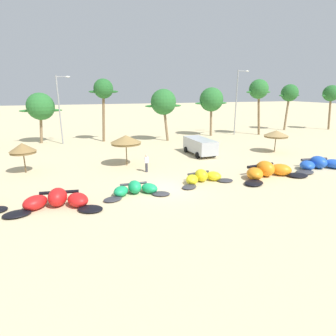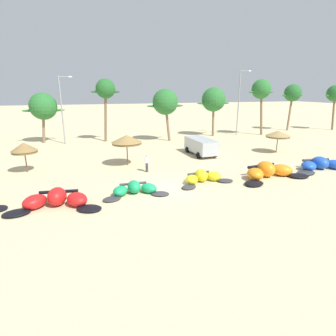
{
  "view_description": "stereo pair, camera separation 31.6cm",
  "coord_description": "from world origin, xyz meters",
  "px_view_note": "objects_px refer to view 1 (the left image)",
  "views": [
    {
      "loc": [
        -6.13,
        -18.48,
        7.19
      ],
      "look_at": [
        0.77,
        2.0,
        1.0
      ],
      "focal_mm": 29.26,
      "sensor_mm": 36.0,
      "label": 1
    },
    {
      "loc": [
        -5.83,
        -18.58,
        7.19
      ],
      "look_at": [
        0.77,
        2.0,
        1.0
      ],
      "focal_mm": 29.26,
      "sensor_mm": 36.0,
      "label": 2
    }
  ],
  "objects_px": {
    "kite_left": "(57,201)",
    "palm_center_right": "(211,100)",
    "palm_right_of_gap": "(259,90)",
    "person_near_kites": "(146,163)",
    "palm_right": "(290,94)",
    "palm_left_of_gap": "(103,90)",
    "beach_umbrella_near_van": "(23,148)",
    "palm_left": "(41,107)",
    "kite_left_of_center": "(135,189)",
    "beach_umbrella_near_palms": "(276,134)",
    "kite_center": "(203,178)",
    "lamppost_west": "(60,107)",
    "parked_van": "(199,145)",
    "palm_center_left": "(163,102)",
    "kite_right": "(321,164)",
    "lamppost_west_center": "(237,100)",
    "palm_rightmost": "(331,94)",
    "kite_right_of_center": "(268,171)",
    "beach_umbrella_middle": "(126,140)"
  },
  "relations": [
    {
      "from": "kite_left",
      "to": "palm_center_right",
      "type": "xyz_separation_m",
      "value": [
        22.1,
        22.26,
        5.22
      ]
    },
    {
      "from": "palm_right_of_gap",
      "to": "person_near_kites",
      "type": "bearing_deg",
      "value": -146.11
    },
    {
      "from": "palm_right",
      "to": "palm_left_of_gap",
      "type": "bearing_deg",
      "value": -178.05
    },
    {
      "from": "beach_umbrella_near_van",
      "to": "palm_left",
      "type": "height_order",
      "value": "palm_left"
    },
    {
      "from": "kite_left_of_center",
      "to": "beach_umbrella_near_palms",
      "type": "relative_size",
      "value": 1.74
    },
    {
      "from": "kite_center",
      "to": "palm_left_of_gap",
      "type": "height_order",
      "value": "palm_left_of_gap"
    },
    {
      "from": "kite_center",
      "to": "palm_center_right",
      "type": "relative_size",
      "value": 0.64
    },
    {
      "from": "beach_umbrella_near_palms",
      "to": "lamppost_west",
      "type": "height_order",
      "value": "lamppost_west"
    },
    {
      "from": "palm_left",
      "to": "palm_right",
      "type": "distance_m",
      "value": 41.22
    },
    {
      "from": "parked_van",
      "to": "palm_right",
      "type": "distance_m",
      "value": 27.55
    },
    {
      "from": "palm_left_of_gap",
      "to": "palm_center_left",
      "type": "bearing_deg",
      "value": -16.57
    },
    {
      "from": "kite_right",
      "to": "lamppost_west",
      "type": "xyz_separation_m",
      "value": [
        -23.23,
        21.01,
        4.59
      ]
    },
    {
      "from": "palm_left",
      "to": "palm_right",
      "type": "bearing_deg",
      "value": -0.49
    },
    {
      "from": "kite_left_of_center",
      "to": "palm_right_of_gap",
      "type": "xyz_separation_m",
      "value": [
        24.44,
        20.09,
        6.82
      ]
    },
    {
      "from": "kite_left",
      "to": "palm_right",
      "type": "relative_size",
      "value": 0.74
    },
    {
      "from": "palm_left",
      "to": "palm_center_left",
      "type": "xyz_separation_m",
      "value": [
        16.32,
        -3.83,
        0.52
      ]
    },
    {
      "from": "palm_center_right",
      "to": "lamppost_west_center",
      "type": "xyz_separation_m",
      "value": [
        4.53,
        -0.21,
        0.01
      ]
    },
    {
      "from": "palm_right_of_gap",
      "to": "lamppost_west_center",
      "type": "bearing_deg",
      "value": 156.66
    },
    {
      "from": "kite_left",
      "to": "palm_center_right",
      "type": "distance_m",
      "value": 31.8
    },
    {
      "from": "kite_right",
      "to": "palm_left",
      "type": "bearing_deg",
      "value": 138.75
    },
    {
      "from": "beach_umbrella_near_palms",
      "to": "palm_center_right",
      "type": "xyz_separation_m",
      "value": [
        -1.72,
        13.45,
        3.45
      ]
    },
    {
      "from": "palm_rightmost",
      "to": "kite_left_of_center",
      "type": "bearing_deg",
      "value": -152.63
    },
    {
      "from": "kite_right",
      "to": "parked_van",
      "type": "height_order",
      "value": "parked_van"
    },
    {
      "from": "kite_right_of_center",
      "to": "palm_center_right",
      "type": "distance_m",
      "value": 22.56
    },
    {
      "from": "kite_left",
      "to": "kite_right",
      "type": "distance_m",
      "value": 23.11
    },
    {
      "from": "beach_umbrella_near_palms",
      "to": "lamppost_west",
      "type": "bearing_deg",
      "value": 150.35
    },
    {
      "from": "beach_umbrella_near_van",
      "to": "palm_right_of_gap",
      "type": "distance_m",
      "value": 35.08
    },
    {
      "from": "kite_right_of_center",
      "to": "beach_umbrella_near_van",
      "type": "xyz_separation_m",
      "value": [
        -19.8,
        8.04,
        1.73
      ]
    },
    {
      "from": "beach_umbrella_near_palms",
      "to": "palm_left_of_gap",
      "type": "relative_size",
      "value": 0.32
    },
    {
      "from": "palm_center_left",
      "to": "palm_right_of_gap",
      "type": "height_order",
      "value": "palm_right_of_gap"
    },
    {
      "from": "parked_van",
      "to": "palm_center_left",
      "type": "xyz_separation_m",
      "value": [
        -1.24,
        9.6,
        4.39
      ]
    },
    {
      "from": "palm_center_left",
      "to": "palm_center_right",
      "type": "distance_m",
      "value": 8.76
    },
    {
      "from": "palm_center_left",
      "to": "palm_rightmost",
      "type": "height_order",
      "value": "palm_rightmost"
    },
    {
      "from": "kite_left_of_center",
      "to": "beach_umbrella_middle",
      "type": "distance_m",
      "value": 8.26
    },
    {
      "from": "person_near_kites",
      "to": "lamppost_west_center",
      "type": "bearing_deg",
      "value": 40.13
    },
    {
      "from": "person_near_kites",
      "to": "palm_right_of_gap",
      "type": "relative_size",
      "value": 0.18
    },
    {
      "from": "kite_left_of_center",
      "to": "kite_right",
      "type": "relative_size",
      "value": 0.73
    },
    {
      "from": "kite_left_of_center",
      "to": "palm_left_of_gap",
      "type": "height_order",
      "value": "palm_left_of_gap"
    },
    {
      "from": "beach_umbrella_near_palms",
      "to": "palm_left_of_gap",
      "type": "height_order",
      "value": "palm_left_of_gap"
    },
    {
      "from": "palm_left_of_gap",
      "to": "palm_rightmost",
      "type": "bearing_deg",
      "value": -1.19
    },
    {
      "from": "kite_right",
      "to": "beach_umbrella_middle",
      "type": "distance_m",
      "value": 18.59
    },
    {
      "from": "person_near_kites",
      "to": "palm_rightmost",
      "type": "bearing_deg",
      "value": 22.51
    },
    {
      "from": "palm_center_right",
      "to": "palm_rightmost",
      "type": "bearing_deg",
      "value": -1.11
    },
    {
      "from": "kite_left",
      "to": "beach_umbrella_middle",
      "type": "bearing_deg",
      "value": 54.95
    },
    {
      "from": "palm_center_left",
      "to": "beach_umbrella_middle",
      "type": "bearing_deg",
      "value": -122.87
    },
    {
      "from": "kite_right",
      "to": "lamppost_west",
      "type": "bearing_deg",
      "value": 137.88
    },
    {
      "from": "palm_left_of_gap",
      "to": "palm_right",
      "type": "distance_m",
      "value": 32.84
    },
    {
      "from": "kite_right",
      "to": "palm_right",
      "type": "height_order",
      "value": "palm_right"
    },
    {
      "from": "beach_umbrella_near_van",
      "to": "lamppost_west_center",
      "type": "distance_m",
      "value": 32.61
    },
    {
      "from": "kite_center",
      "to": "lamppost_west",
      "type": "xyz_separation_m",
      "value": [
        -11.08,
        20.94,
        4.65
      ]
    }
  ]
}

